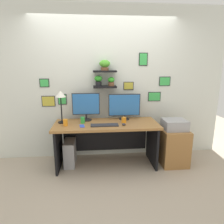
# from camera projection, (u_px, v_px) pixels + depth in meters

# --- Properties ---
(ground_plane) EXTENTS (8.00, 8.00, 0.00)m
(ground_plane) POSITION_uv_depth(u_px,v_px,m) (107.00, 164.00, 3.45)
(ground_plane) COLOR tan
(back_wall_assembly) EXTENTS (4.40, 0.24, 2.70)m
(back_wall_assembly) POSITION_uv_depth(u_px,v_px,m) (105.00, 84.00, 3.55)
(back_wall_assembly) COLOR silver
(back_wall_assembly) RESTS_ON ground
(desk) EXTENTS (1.72, 0.68, 0.75)m
(desk) POSITION_uv_depth(u_px,v_px,m) (106.00, 134.00, 3.38)
(desk) COLOR #9E6B38
(desk) RESTS_ON ground
(monitor_left) EXTENTS (0.47, 0.18, 0.48)m
(monitor_left) POSITION_uv_depth(u_px,v_px,m) (86.00, 106.00, 3.39)
(monitor_left) COLOR black
(monitor_left) RESTS_ON desk
(monitor_right) EXTENTS (0.56, 0.18, 0.45)m
(monitor_right) POSITION_uv_depth(u_px,v_px,m) (124.00, 106.00, 3.46)
(monitor_right) COLOR black
(monitor_right) RESTS_ON desk
(keyboard) EXTENTS (0.44, 0.14, 0.02)m
(keyboard) POSITION_uv_depth(u_px,v_px,m) (105.00, 125.00, 3.13)
(keyboard) COLOR #2D2D33
(keyboard) RESTS_ON desk
(computer_mouse) EXTENTS (0.06, 0.09, 0.03)m
(computer_mouse) POSITION_uv_depth(u_px,v_px,m) (124.00, 124.00, 3.16)
(computer_mouse) COLOR #2D2D33
(computer_mouse) RESTS_ON desk
(desk_lamp) EXTENTS (0.17, 0.17, 0.54)m
(desk_lamp) POSITION_uv_depth(u_px,v_px,m) (61.00, 98.00, 3.19)
(desk_lamp) COLOR black
(desk_lamp) RESTS_ON desk
(cell_phone) EXTENTS (0.09, 0.15, 0.01)m
(cell_phone) POSITION_uv_depth(u_px,v_px,m) (82.00, 126.00, 3.11)
(cell_phone) COLOR blue
(cell_phone) RESTS_ON desk
(coffee_mug) EXTENTS (0.08, 0.08, 0.09)m
(coffee_mug) POSITION_uv_depth(u_px,v_px,m) (124.00, 120.00, 3.30)
(coffee_mug) COLOR orange
(coffee_mug) RESTS_ON desk
(pen_cup) EXTENTS (0.07, 0.07, 0.10)m
(pen_cup) POSITION_uv_depth(u_px,v_px,m) (83.00, 120.00, 3.27)
(pen_cup) COLOR green
(pen_cup) RESTS_ON desk
(water_cup) EXTENTS (0.07, 0.07, 0.11)m
(water_cup) POSITION_uv_depth(u_px,v_px,m) (65.00, 122.00, 3.12)
(water_cup) COLOR orange
(water_cup) RESTS_ON desk
(drawer_cabinet) EXTENTS (0.44, 0.50, 0.62)m
(drawer_cabinet) POSITION_uv_depth(u_px,v_px,m) (173.00, 146.00, 3.43)
(drawer_cabinet) COLOR #9E6B38
(drawer_cabinet) RESTS_ON ground
(printer) EXTENTS (0.38, 0.34, 0.17)m
(printer) POSITION_uv_depth(u_px,v_px,m) (175.00, 125.00, 3.34)
(printer) COLOR #9E9EA3
(printer) RESTS_ON drawer_cabinet
(computer_tower_left) EXTENTS (0.18, 0.40, 0.43)m
(computer_tower_left) POSITION_uv_depth(u_px,v_px,m) (70.00, 153.00, 3.41)
(computer_tower_left) COLOR #99999E
(computer_tower_left) RESTS_ON ground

